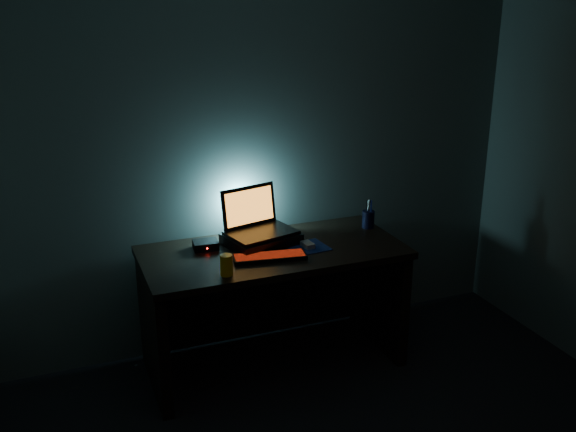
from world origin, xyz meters
The scene contains 10 objects.
room centered at (0.00, 0.00, 1.25)m, with size 3.50×4.00×2.50m.
desk centered at (0.00, 1.67, 0.49)m, with size 1.50×0.70×0.75m.
riser centered at (-0.03, 1.72, 0.78)m, with size 0.40×0.30×0.06m, color black.
laptop centered at (-0.05, 1.77, 0.87)m, with size 0.43×0.37×0.26m.
keyboard centered at (-0.07, 1.49, 0.76)m, with size 0.42×0.19×0.02m.
mousepad centered at (0.19, 1.57, 0.75)m, with size 0.22×0.20×0.00m, color navy.
mouse centered at (0.19, 1.57, 0.77)m, with size 0.05×0.09×0.03m, color gray.
pen_cup centered at (0.68, 1.74, 0.80)m, with size 0.08×0.08×0.11m, color black.
juice_glass centered at (-0.35, 1.37, 0.81)m, with size 0.07×0.07×0.11m, color #FFAC0D.
router centered at (-0.36, 1.77, 0.77)m, with size 0.15×0.12×0.05m.
Camera 1 is at (-1.17, -1.59, 2.13)m, focal length 40.00 mm.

